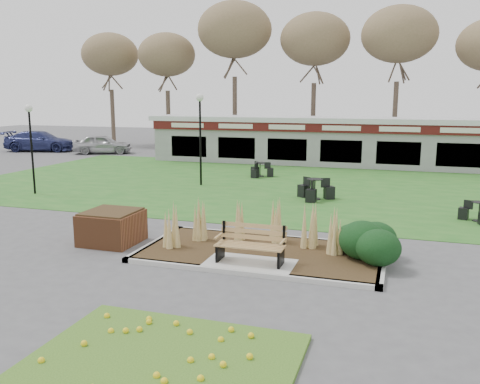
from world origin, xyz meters
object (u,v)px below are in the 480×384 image
(brick_planter, at_px, (112,227))
(bistro_set_c, at_px, (479,215))
(food_pavilion, at_px, (344,141))
(car_black, at_px, (235,140))
(car_blue, at_px, (40,141))
(lamp_post_mid_left, at_px, (30,129))
(car_silver, at_px, (102,144))
(bistro_set_d, at_px, (315,192))
(bistro_set_b, at_px, (260,172))
(park_bench, at_px, (251,244))
(lamp_post_far_left, at_px, (200,119))

(brick_planter, height_order, bistro_set_c, brick_planter)
(food_pavilion, height_order, car_black, food_pavilion)
(car_blue, bearing_deg, lamp_post_mid_left, -155.74)
(lamp_post_mid_left, bearing_deg, car_silver, 112.35)
(car_silver, bearing_deg, bistro_set_d, -148.45)
(bistro_set_b, relative_size, car_blue, 0.25)
(car_silver, distance_m, car_black, 10.22)
(bistro_set_c, bearing_deg, car_blue, 154.16)
(car_black, bearing_deg, bistro_set_d, -176.97)
(bistro_set_c, distance_m, car_black, 25.22)
(bistro_set_c, height_order, car_black, car_black)
(park_bench, relative_size, car_blue, 0.32)
(bistro_set_c, distance_m, bistro_set_d, 6.21)
(bistro_set_d, bearing_deg, bistro_set_b, 126.35)
(park_bench, bearing_deg, food_pavilion, 90.00)
(food_pavilion, relative_size, lamp_post_far_left, 5.75)
(park_bench, height_order, lamp_post_mid_left, lamp_post_mid_left)
(lamp_post_far_left, relative_size, bistro_set_d, 2.70)
(park_bench, bearing_deg, car_silver, 130.26)
(brick_planter, bearing_deg, lamp_post_far_left, 97.00)
(lamp_post_far_left, relative_size, car_silver, 1.03)
(brick_planter, distance_m, car_blue, 27.33)
(food_pavilion, bearing_deg, bistro_set_b, -121.26)
(bistro_set_c, bearing_deg, car_black, 127.33)
(food_pavilion, bearing_deg, bistro_set_c, -65.28)
(brick_planter, relative_size, car_blue, 0.28)
(car_silver, bearing_deg, park_bench, -163.91)
(food_pavilion, relative_size, car_black, 5.43)
(car_black, bearing_deg, food_pavilion, -151.61)
(car_blue, bearing_deg, bistro_set_c, -129.76)
(park_bench, height_order, brick_planter, park_bench)
(food_pavilion, distance_m, lamp_post_mid_left, 17.84)
(lamp_post_mid_left, height_order, bistro_set_b, lamp_post_mid_left)
(bistro_set_c, bearing_deg, car_silver, 149.19)
(lamp_post_far_left, height_order, car_blue, lamp_post_far_left)
(brick_planter, height_order, car_black, car_black)
(brick_planter, distance_m, lamp_post_mid_left, 9.32)
(brick_planter, distance_m, lamp_post_far_left, 10.11)
(car_black, bearing_deg, car_blue, 89.11)
(car_black, xyz_separation_m, car_blue, (-13.73, -6.00, 0.03))
(brick_planter, height_order, bistro_set_d, brick_planter)
(bistro_set_b, relative_size, bistro_set_d, 0.84)
(lamp_post_far_left, bearing_deg, bistro_set_b, 59.33)
(lamp_post_far_left, distance_m, bistro_set_b, 4.81)
(bistro_set_b, height_order, car_black, car_black)
(lamp_post_far_left, distance_m, bistro_set_c, 12.50)
(park_bench, height_order, lamp_post_far_left, lamp_post_far_left)
(brick_planter, xyz_separation_m, bistro_set_b, (0.79, 13.01, -0.21))
(food_pavilion, distance_m, lamp_post_far_left, 10.96)
(bistro_set_c, bearing_deg, bistro_set_d, 161.22)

